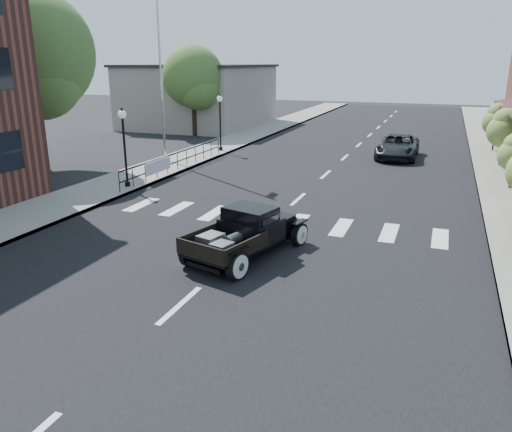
% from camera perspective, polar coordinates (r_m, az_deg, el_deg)
% --- Properties ---
extents(ground, '(120.00, 120.00, 0.00)m').
position_cam_1_polar(ground, '(14.41, -2.89, -5.06)').
color(ground, black).
rests_on(ground, ground).
extents(road, '(14.00, 80.00, 0.02)m').
position_cam_1_polar(road, '(28.26, 9.33, 5.90)').
color(road, black).
rests_on(road, ground).
extents(road_markings, '(12.00, 60.00, 0.06)m').
position_cam_1_polar(road_markings, '(23.49, 6.86, 3.68)').
color(road_markings, silver).
rests_on(road_markings, ground).
extents(sidewalk_left, '(3.00, 80.00, 0.15)m').
position_cam_1_polar(sidewalk_left, '(31.00, -6.34, 7.15)').
color(sidewalk_left, '#99978B').
rests_on(sidewalk_left, ground).
extents(sidewalk_right, '(3.00, 80.00, 0.15)m').
position_cam_1_polar(sidewalk_right, '(27.91, 26.72, 4.27)').
color(sidewalk_right, '#99978B').
rests_on(sidewalk_right, ground).
extents(low_building_left, '(10.00, 12.00, 5.00)m').
position_cam_1_polar(low_building_left, '(45.16, -6.40, 13.40)').
color(low_building_left, gray).
rests_on(low_building_left, ground).
extents(railing, '(0.08, 10.00, 1.00)m').
position_cam_1_polar(railing, '(26.01, -8.98, 6.38)').
color(railing, black).
rests_on(railing, sidewalk_left).
extents(banner, '(0.04, 2.20, 0.60)m').
position_cam_1_polar(banner, '(24.33, -11.10, 5.04)').
color(banner, silver).
rests_on(banner, sidewalk_left).
extents(lamp_post_b, '(0.36, 0.36, 3.45)m').
position_cam_1_polar(lamp_post_b, '(22.63, -14.78, 7.57)').
color(lamp_post_b, black).
rests_on(lamp_post_b, sidewalk_left).
extents(lamp_post_c, '(0.36, 0.36, 3.45)m').
position_cam_1_polar(lamp_post_c, '(31.25, -4.11, 10.63)').
color(lamp_post_c, black).
rests_on(lamp_post_c, sidewalk_left).
extents(flagpole, '(0.12, 0.12, 12.21)m').
position_cam_1_polar(flagpole, '(28.26, -10.99, 18.57)').
color(flagpole, silver).
rests_on(flagpole, sidewalk_left).
extents(big_tree_near, '(6.08, 6.08, 8.93)m').
position_cam_1_polar(big_tree_near, '(28.00, -23.88, 13.80)').
color(big_tree_near, '#405E28').
rests_on(big_tree_near, ground).
extents(big_tree_far, '(4.53, 4.53, 6.66)m').
position_cam_1_polar(big_tree_far, '(38.65, -7.16, 13.97)').
color(big_tree_far, '#405E28').
rests_on(big_tree_far, ground).
extents(small_tree_d, '(1.74, 1.74, 2.90)m').
position_cam_1_polar(small_tree_d, '(29.59, 26.40, 7.98)').
color(small_tree_d, olive).
rests_on(small_tree_d, sidewalk_right).
extents(small_tree_e, '(1.67, 1.67, 2.79)m').
position_cam_1_polar(small_tree_e, '(34.56, 25.69, 9.07)').
color(small_tree_e, olive).
rests_on(small_tree_e, sidewalk_right).
extents(hotrod_pickup, '(3.07, 4.67, 1.49)m').
position_cam_1_polar(hotrod_pickup, '(14.42, -1.11, -1.85)').
color(hotrod_pickup, black).
rests_on(hotrod_pickup, ground).
extents(second_car, '(2.27, 4.88, 1.35)m').
position_cam_1_polar(second_car, '(30.68, 15.88, 7.63)').
color(second_car, black).
rests_on(second_car, ground).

